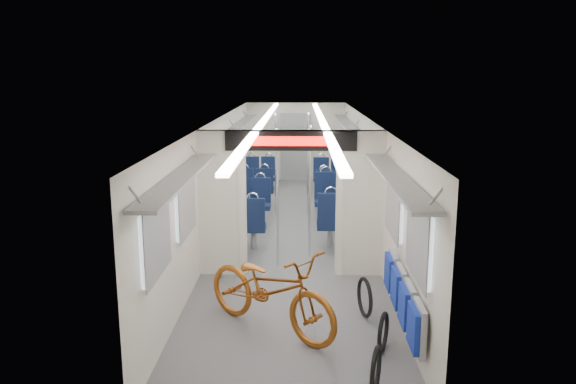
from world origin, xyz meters
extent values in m
plane|color=#515456|center=(0.00, 0.00, 0.00)|extent=(12.00, 12.00, 0.00)
cube|color=silver|center=(-1.45, 0.00, 1.15)|extent=(0.02, 12.00, 2.30)
cube|color=silver|center=(1.45, 0.00, 1.15)|extent=(0.02, 12.00, 2.30)
cube|color=silver|center=(0.00, 6.00, 1.15)|extent=(2.90, 0.02, 2.30)
cube|color=silver|center=(0.00, -6.00, 1.15)|extent=(2.90, 0.02, 2.30)
cube|color=silver|center=(0.00, 0.00, 2.30)|extent=(2.90, 12.00, 0.02)
cube|color=white|center=(-0.55, 0.00, 2.27)|extent=(0.12, 11.40, 0.04)
cube|color=white|center=(0.55, 0.00, 2.27)|extent=(0.12, 11.40, 0.04)
cube|color=silver|center=(-1.12, -2.00, 1.00)|extent=(0.65, 0.18, 2.00)
cube|color=silver|center=(1.12, -2.00, 1.00)|extent=(0.65, 0.18, 2.00)
cube|color=silver|center=(0.00, -2.00, 2.15)|extent=(2.90, 0.18, 0.30)
cylinder|color=silver|center=(-0.80, -2.00, 1.00)|extent=(0.20, 0.20, 2.00)
cylinder|color=silver|center=(0.80, -2.00, 1.00)|extent=(0.20, 0.20, 2.00)
cube|color=black|center=(0.00, -2.11, 2.15)|extent=(2.00, 0.03, 0.30)
cube|color=#FF0C07|center=(0.00, -2.13, 2.15)|extent=(1.20, 0.02, 0.14)
cube|color=silver|center=(-1.42, -4.80, 1.40)|extent=(0.04, 1.00, 0.75)
cube|color=silver|center=(1.42, -4.80, 1.40)|extent=(0.04, 1.00, 0.75)
cube|color=silver|center=(-1.42, -3.20, 1.40)|extent=(0.04, 1.00, 0.75)
cube|color=silver|center=(1.42, -3.20, 1.40)|extent=(0.04, 1.00, 0.75)
cube|color=silver|center=(-1.42, -0.50, 1.40)|extent=(0.04, 1.00, 0.75)
cube|color=silver|center=(1.42, -0.50, 1.40)|extent=(0.04, 1.00, 0.75)
cube|color=silver|center=(-1.42, 1.40, 1.40)|extent=(0.04, 1.00, 0.75)
cube|color=silver|center=(1.42, 1.40, 1.40)|extent=(0.04, 1.00, 0.75)
cube|color=silver|center=(-1.42, 3.30, 1.40)|extent=(0.04, 1.00, 0.75)
cube|color=silver|center=(1.42, 3.30, 1.40)|extent=(0.04, 1.00, 0.75)
cube|color=silver|center=(-1.42, 5.10, 1.40)|extent=(0.04, 1.00, 0.75)
cube|color=silver|center=(1.42, 5.10, 1.40)|extent=(0.04, 1.00, 0.75)
cube|color=gray|center=(-1.27, -4.00, 1.95)|extent=(0.30, 3.60, 0.04)
cube|color=gray|center=(1.27, -4.00, 1.95)|extent=(0.30, 3.60, 0.04)
cube|color=gray|center=(-1.27, 2.00, 1.95)|extent=(0.30, 7.60, 0.04)
cube|color=gray|center=(1.27, 2.00, 1.95)|extent=(0.30, 7.60, 0.04)
cube|color=gray|center=(0.00, 5.94, 1.00)|extent=(0.90, 0.05, 2.00)
imported|color=#9A4E16|center=(-0.22, -4.05, 0.54)|extent=(2.04, 1.86, 1.08)
cube|color=gray|center=(1.38, -5.16, 0.58)|extent=(0.06, 0.46, 0.52)
cube|color=navy|center=(1.32, -5.16, 0.58)|extent=(0.06, 0.42, 0.44)
cube|color=gray|center=(1.38, -4.61, 0.58)|extent=(0.06, 0.46, 0.52)
cube|color=navy|center=(1.32, -4.61, 0.58)|extent=(0.06, 0.42, 0.44)
cube|color=gray|center=(1.38, -4.06, 0.58)|extent=(0.06, 0.46, 0.52)
cube|color=navy|center=(1.32, -4.06, 0.58)|extent=(0.06, 0.42, 0.44)
cube|color=gray|center=(1.38, -3.51, 0.58)|extent=(0.06, 0.46, 0.52)
cube|color=navy|center=(1.32, -3.51, 0.58)|extent=(0.06, 0.42, 0.44)
torus|color=black|center=(0.91, -5.44, 0.23)|extent=(0.19, 0.50, 0.50)
torus|color=black|center=(1.11, -4.55, 0.21)|extent=(0.21, 0.46, 0.47)
torus|color=black|center=(1.00, -3.62, 0.24)|extent=(0.16, 0.54, 0.54)
cube|color=#0C1635|center=(-0.70, -0.74, 0.40)|extent=(0.44, 0.41, 0.10)
cylinder|color=gray|center=(-0.70, -0.74, 0.17)|extent=(0.10, 0.10, 0.35)
cube|color=#0C1635|center=(-0.70, -0.91, 0.72)|extent=(0.44, 0.08, 0.53)
torus|color=silver|center=(-0.70, -0.91, 0.98)|extent=(0.22, 0.03, 0.22)
cube|color=#0C1635|center=(-0.70, 0.91, 0.40)|extent=(0.44, 0.41, 0.10)
cylinder|color=gray|center=(-0.70, 0.91, 0.17)|extent=(0.10, 0.10, 0.35)
cube|color=#0C1635|center=(-0.70, 1.07, 0.72)|extent=(0.44, 0.08, 0.53)
torus|color=silver|center=(-0.70, 1.07, 0.98)|extent=(0.22, 0.03, 0.22)
cube|color=#0C1635|center=(-1.17, -0.74, 0.40)|extent=(0.44, 0.41, 0.10)
cylinder|color=gray|center=(-1.17, -0.74, 0.17)|extent=(0.10, 0.10, 0.35)
cube|color=#0C1635|center=(-1.17, -0.91, 0.72)|extent=(0.44, 0.08, 0.53)
torus|color=silver|center=(-1.17, -0.91, 0.98)|extent=(0.22, 0.03, 0.22)
cube|color=#0C1635|center=(-1.17, 0.91, 0.40)|extent=(0.44, 0.41, 0.10)
cylinder|color=gray|center=(-1.17, 0.91, 0.17)|extent=(0.10, 0.10, 0.35)
cube|color=#0C1635|center=(-1.17, 1.07, 0.72)|extent=(0.44, 0.08, 0.53)
torus|color=silver|center=(-1.17, 1.07, 0.98)|extent=(0.22, 0.03, 0.22)
cube|color=#0C1635|center=(0.70, -0.54, 0.40)|extent=(0.49, 0.45, 0.10)
cylinder|color=gray|center=(0.70, -0.54, 0.17)|extent=(0.10, 0.10, 0.35)
cube|color=#0C1635|center=(0.70, -0.73, 0.75)|extent=(0.49, 0.09, 0.59)
torus|color=silver|center=(0.70, -0.73, 1.04)|extent=(0.24, 0.03, 0.24)
cube|color=#0C1635|center=(0.70, 1.29, 0.40)|extent=(0.49, 0.45, 0.10)
cylinder|color=gray|center=(0.70, 1.29, 0.17)|extent=(0.10, 0.10, 0.35)
cube|color=#0C1635|center=(0.70, 1.48, 0.75)|extent=(0.49, 0.09, 0.59)
torus|color=silver|center=(0.70, 1.48, 1.04)|extent=(0.24, 0.03, 0.24)
cube|color=#0C1635|center=(1.17, -0.54, 0.40)|extent=(0.49, 0.45, 0.10)
cylinder|color=gray|center=(1.17, -0.54, 0.17)|extent=(0.10, 0.10, 0.35)
cube|color=#0C1635|center=(1.17, -0.73, 0.75)|extent=(0.49, 0.09, 0.59)
torus|color=silver|center=(1.17, -0.73, 1.04)|extent=(0.24, 0.03, 0.24)
cube|color=#0C1635|center=(1.17, 1.29, 0.40)|extent=(0.49, 0.45, 0.10)
cylinder|color=gray|center=(1.17, 1.29, 0.17)|extent=(0.10, 0.10, 0.35)
cube|color=#0C1635|center=(1.17, 1.48, 0.75)|extent=(0.49, 0.09, 0.59)
torus|color=silver|center=(1.17, 1.48, 1.04)|extent=(0.24, 0.03, 0.24)
cube|color=#0C1635|center=(-0.70, 2.58, 0.40)|extent=(0.41, 0.39, 0.10)
cylinder|color=gray|center=(-0.70, 2.58, 0.17)|extent=(0.10, 0.10, 0.35)
cube|color=#0C1635|center=(-0.70, 2.42, 0.70)|extent=(0.41, 0.07, 0.51)
torus|color=silver|center=(-0.70, 2.42, 0.96)|extent=(0.21, 0.03, 0.21)
cube|color=#0C1635|center=(-0.70, 4.15, 0.40)|extent=(0.41, 0.39, 0.10)
cylinder|color=gray|center=(-0.70, 4.15, 0.17)|extent=(0.10, 0.10, 0.35)
cube|color=#0C1635|center=(-0.70, 4.30, 0.70)|extent=(0.41, 0.07, 0.51)
torus|color=silver|center=(-0.70, 4.30, 0.96)|extent=(0.21, 0.03, 0.21)
cube|color=#0C1635|center=(-1.17, 2.58, 0.40)|extent=(0.41, 0.39, 0.10)
cylinder|color=gray|center=(-1.17, 2.58, 0.17)|extent=(0.10, 0.10, 0.35)
cube|color=#0C1635|center=(-1.17, 2.42, 0.70)|extent=(0.41, 0.07, 0.51)
torus|color=silver|center=(-1.17, 2.42, 0.96)|extent=(0.21, 0.03, 0.21)
cube|color=#0C1635|center=(-1.17, 4.15, 0.40)|extent=(0.41, 0.39, 0.10)
cylinder|color=gray|center=(-1.17, 4.15, 0.17)|extent=(0.10, 0.10, 0.35)
cube|color=#0C1635|center=(-1.17, 4.30, 0.70)|extent=(0.41, 0.07, 0.51)
torus|color=silver|center=(-1.17, 4.30, 0.96)|extent=(0.21, 0.03, 0.21)
cube|color=#0C1635|center=(0.70, 2.49, 0.40)|extent=(0.41, 0.39, 0.10)
cylinder|color=gray|center=(0.70, 2.49, 0.17)|extent=(0.10, 0.10, 0.35)
cube|color=#0C1635|center=(0.70, 2.34, 0.70)|extent=(0.41, 0.07, 0.51)
torus|color=silver|center=(0.70, 2.34, 0.96)|extent=(0.21, 0.03, 0.21)
cube|color=#0C1635|center=(0.70, 4.05, 0.40)|extent=(0.41, 0.39, 0.10)
cylinder|color=gray|center=(0.70, 4.05, 0.17)|extent=(0.10, 0.10, 0.35)
cube|color=#0C1635|center=(0.70, 4.21, 0.70)|extent=(0.41, 0.07, 0.51)
torus|color=silver|center=(0.70, 4.21, 0.96)|extent=(0.21, 0.03, 0.21)
cube|color=#0C1635|center=(1.17, 2.49, 0.40)|extent=(0.41, 0.39, 0.10)
cylinder|color=gray|center=(1.17, 2.49, 0.17)|extent=(0.10, 0.10, 0.35)
cube|color=#0C1635|center=(1.17, 2.34, 0.70)|extent=(0.41, 0.07, 0.51)
torus|color=silver|center=(1.17, 2.34, 0.96)|extent=(0.21, 0.03, 0.21)
cube|color=#0C1635|center=(1.17, 4.05, 0.40)|extent=(0.41, 0.39, 0.10)
cylinder|color=gray|center=(1.17, 4.05, 0.17)|extent=(0.10, 0.10, 0.35)
cube|color=#0C1635|center=(1.17, 4.21, 0.70)|extent=(0.41, 0.07, 0.51)
torus|color=silver|center=(1.17, 4.21, 0.96)|extent=(0.21, 0.03, 0.21)
cylinder|color=silver|center=(-0.23, -1.66, 1.15)|extent=(0.04, 0.04, 2.30)
cylinder|color=silver|center=(0.31, -1.14, 1.15)|extent=(0.04, 0.04, 2.30)
cylinder|color=silver|center=(-0.39, 1.61, 1.15)|extent=(0.04, 0.04, 2.30)
cylinder|color=silver|center=(0.32, 1.82, 1.15)|extent=(0.04, 0.04, 2.30)
camera|label=1|loc=(0.14, -10.57, 3.17)|focal=35.00mm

